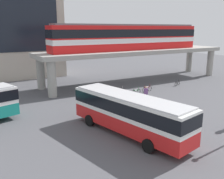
{
  "coord_description": "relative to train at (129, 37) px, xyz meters",
  "views": [
    {
      "loc": [
        -10.86,
        -17.3,
        8.29
      ],
      "look_at": [
        1.99,
        4.31,
        2.2
      ],
      "focal_mm": 40.61,
      "sensor_mm": 36.0,
      "label": 1
    }
  ],
  "objects": [
    {
      "name": "bicycle_black",
      "position": [
        4.87,
        -5.7,
        -6.67
      ],
      "size": [
        1.67,
        0.76,
        1.04
      ],
      "color": "black",
      "rests_on": "ground_plane"
    },
    {
      "name": "pedestrian_walking_across",
      "position": [
        -4.43,
        -10.01,
        -6.16
      ],
      "size": [
        0.45,
        0.34,
        1.81
      ],
      "color": "#26262D",
      "rests_on": "ground_plane"
    },
    {
      "name": "bicycle_silver",
      "position": [
        -5.15,
        -5.25,
        -6.67
      ],
      "size": [
        1.69,
        0.71,
        1.04
      ],
      "color": "black",
      "rests_on": "ground_plane"
    },
    {
      "name": "train",
      "position": [
        0.0,
        0.0,
        0.0
      ],
      "size": [
        24.77,
        2.96,
        3.84
      ],
      "color": "red",
      "rests_on": "elevated_platform"
    },
    {
      "name": "bicycle_red",
      "position": [
        -1.3,
        -6.33,
        -6.67
      ],
      "size": [
        1.77,
        0.36,
        1.04
      ],
      "color": "black",
      "rests_on": "ground_plane"
    },
    {
      "name": "ground_plane",
      "position": [
        -11.35,
        -5.0,
        -7.02
      ],
      "size": [
        120.0,
        120.0,
        0.0
      ],
      "primitive_type": "plane",
      "color": "#515156"
    },
    {
      "name": "bus_main",
      "position": [
        -11.38,
        -16.68,
        -5.04
      ],
      "size": [
        4.69,
        11.32,
        3.22
      ],
      "color": "red",
      "rests_on": "ground_plane"
    },
    {
      "name": "elevated_platform",
      "position": [
        1.48,
        0.0,
        -2.65
      ],
      "size": [
        31.44,
        6.49,
        5.06
      ],
      "color": "#9E9B93",
      "rests_on": "ground_plane"
    },
    {
      "name": "bicycle_green",
      "position": [
        -3.57,
        -6.97,
        -6.67
      ],
      "size": [
        1.73,
        0.57,
        1.04
      ],
      "color": "black",
      "rests_on": "ground_plane"
    }
  ]
}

